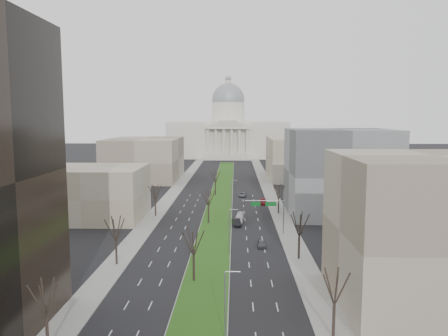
% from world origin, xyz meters
% --- Properties ---
extents(ground, '(600.00, 600.00, 0.00)m').
position_xyz_m(ground, '(0.00, 120.00, 0.00)').
color(ground, black).
rests_on(ground, ground).
extents(median, '(8.00, 222.03, 0.20)m').
position_xyz_m(median, '(0.00, 118.99, 0.10)').
color(median, '#999993').
rests_on(median, ground).
extents(sidewalk_left, '(5.00, 330.00, 0.15)m').
position_xyz_m(sidewalk_left, '(-17.50, 95.00, 0.07)').
color(sidewalk_left, gray).
rests_on(sidewalk_left, ground).
extents(sidewalk_right, '(5.00, 330.00, 0.15)m').
position_xyz_m(sidewalk_right, '(17.50, 95.00, 0.07)').
color(sidewalk_right, gray).
rests_on(sidewalk_right, ground).
extents(capitol, '(80.00, 46.00, 55.00)m').
position_xyz_m(capitol, '(0.00, 269.59, 16.31)').
color(capitol, beige).
rests_on(capitol, ground).
extents(building_beige_left, '(26.00, 22.00, 14.00)m').
position_xyz_m(building_beige_left, '(-33.00, 85.00, 7.00)').
color(building_beige_left, tan).
rests_on(building_beige_left, ground).
extents(building_tan_right, '(26.00, 24.00, 22.00)m').
position_xyz_m(building_tan_right, '(33.00, 32.00, 11.00)').
color(building_tan_right, gray).
rests_on(building_tan_right, ground).
extents(building_grey_right, '(28.00, 26.00, 24.00)m').
position_xyz_m(building_grey_right, '(34.00, 92.00, 12.00)').
color(building_grey_right, '#57595C').
rests_on(building_grey_right, ground).
extents(building_far_left, '(30.00, 40.00, 18.00)m').
position_xyz_m(building_far_left, '(-35.00, 160.00, 9.00)').
color(building_far_left, gray).
rests_on(building_far_left, ground).
extents(building_far_right, '(30.00, 40.00, 18.00)m').
position_xyz_m(building_far_right, '(35.00, 165.00, 9.00)').
color(building_far_right, tan).
rests_on(building_far_right, ground).
extents(tree_left_near, '(5.10, 5.10, 9.18)m').
position_xyz_m(tree_left_near, '(-17.20, 18.00, 6.61)').
color(tree_left_near, black).
rests_on(tree_left_near, ground).
extents(tree_left_mid, '(5.40, 5.40, 9.72)m').
position_xyz_m(tree_left_mid, '(-17.20, 48.00, 7.00)').
color(tree_left_mid, black).
rests_on(tree_left_mid, ground).
extents(tree_left_far, '(5.28, 5.28, 9.50)m').
position_xyz_m(tree_left_far, '(-17.20, 88.00, 6.84)').
color(tree_left_far, black).
rests_on(tree_left_far, ground).
extents(tree_right_near, '(5.16, 5.16, 9.29)m').
position_xyz_m(tree_right_near, '(17.20, 22.00, 6.69)').
color(tree_right_near, black).
rests_on(tree_right_near, ground).
extents(tree_right_mid, '(5.52, 5.52, 9.94)m').
position_xyz_m(tree_right_mid, '(17.20, 52.00, 7.16)').
color(tree_right_mid, black).
rests_on(tree_right_mid, ground).
extents(tree_right_far, '(5.04, 5.04, 9.07)m').
position_xyz_m(tree_right_far, '(17.20, 92.00, 6.53)').
color(tree_right_far, black).
rests_on(tree_right_far, ground).
extents(tree_median_a, '(5.40, 5.40, 9.72)m').
position_xyz_m(tree_median_a, '(-2.00, 40.00, 7.00)').
color(tree_median_a, black).
rests_on(tree_median_a, ground).
extents(tree_median_b, '(5.40, 5.40, 9.72)m').
position_xyz_m(tree_median_b, '(-2.00, 80.00, 7.00)').
color(tree_median_b, black).
rests_on(tree_median_b, ground).
extents(tree_median_c, '(5.40, 5.40, 9.72)m').
position_xyz_m(tree_median_c, '(-2.00, 120.00, 7.00)').
color(tree_median_c, black).
rests_on(tree_median_c, ground).
extents(streetlamp_median_a, '(1.90, 0.20, 9.16)m').
position_xyz_m(streetlamp_median_a, '(3.76, 20.00, 4.81)').
color(streetlamp_median_a, gray).
rests_on(streetlamp_median_a, ground).
extents(streetlamp_median_b, '(1.90, 0.20, 9.16)m').
position_xyz_m(streetlamp_median_b, '(3.76, 55.00, 4.81)').
color(streetlamp_median_b, gray).
rests_on(streetlamp_median_b, ground).
extents(streetlamp_median_c, '(1.90, 0.20, 9.16)m').
position_xyz_m(streetlamp_median_c, '(3.76, 95.00, 4.81)').
color(streetlamp_median_c, gray).
rests_on(streetlamp_median_c, ground).
extents(mast_arm_signs, '(9.12, 0.24, 8.09)m').
position_xyz_m(mast_arm_signs, '(13.49, 70.03, 6.11)').
color(mast_arm_signs, gray).
rests_on(mast_arm_signs, ground).
extents(car_grey_near, '(1.67, 4.13, 1.40)m').
position_xyz_m(car_grey_near, '(10.49, 59.89, 0.70)').
color(car_grey_near, '#44474B').
rests_on(car_grey_near, ground).
extents(car_black, '(2.57, 5.41, 1.71)m').
position_xyz_m(car_black, '(5.20, 78.00, 0.86)').
color(car_black, black).
rests_on(car_black, ground).
extents(car_red, '(2.99, 5.87, 1.63)m').
position_xyz_m(car_red, '(13.50, 105.33, 0.82)').
color(car_red, maroon).
rests_on(car_red, ground).
extents(car_grey_far, '(2.85, 5.20, 1.38)m').
position_xyz_m(car_grey_far, '(7.48, 118.46, 0.69)').
color(car_grey_far, '#55585E').
rests_on(car_grey_far, ground).
extents(box_van, '(2.35, 7.54, 2.07)m').
position_xyz_m(box_van, '(6.11, 82.57, 1.03)').
color(box_van, white).
rests_on(box_van, ground).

